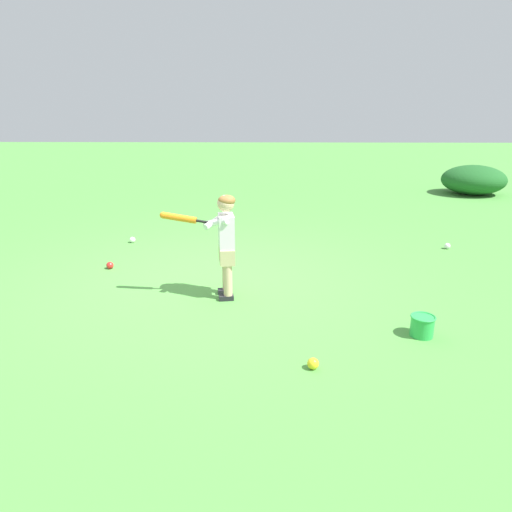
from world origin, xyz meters
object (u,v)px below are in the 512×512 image
(child_batter, at_px, (223,237))
(toy_bucket, at_px, (422,325))
(play_ball_behind_batter, at_px, (313,363))
(play_ball_near_batter, at_px, (132,240))
(play_ball_by_bucket, at_px, (110,265))
(play_ball_center_lawn, at_px, (447,246))

(child_batter, distance_m, toy_bucket, 2.06)
(play_ball_behind_batter, bearing_deg, toy_bucket, 119.15)
(play_ball_near_batter, bearing_deg, toy_bucket, 49.52)
(play_ball_behind_batter, distance_m, toy_bucket, 1.15)
(play_ball_behind_batter, relative_size, play_ball_by_bucket, 1.03)
(play_ball_near_batter, xyz_separation_m, play_ball_by_bucket, (1.13, 0.03, 0.00))
(play_ball_center_lawn, xyz_separation_m, play_ball_near_batter, (-0.22, -4.48, 0.00))
(play_ball_near_batter, relative_size, play_ball_behind_batter, 0.93)
(child_batter, xyz_separation_m, toy_bucket, (0.84, 1.80, -0.55))
(play_ball_near_batter, bearing_deg, child_batter, 37.37)
(play_ball_near_batter, distance_m, toy_bucket, 4.35)
(play_ball_behind_batter, bearing_deg, play_ball_center_lawn, 145.44)
(child_batter, relative_size, toy_bucket, 5.00)
(play_ball_by_bucket, bearing_deg, toy_bucket, 62.74)
(child_batter, bearing_deg, play_ball_near_batter, -142.63)
(play_ball_behind_batter, distance_m, play_ball_by_bucket, 3.20)
(play_ball_by_bucket, xyz_separation_m, toy_bucket, (1.69, 3.28, 0.05))
(child_batter, height_order, play_ball_near_batter, child_batter)
(play_ball_center_lawn, distance_m, toy_bucket, 2.86)
(child_batter, bearing_deg, play_ball_behind_batter, 29.52)
(toy_bucket, bearing_deg, play_ball_center_lawn, 155.68)
(play_ball_near_batter, distance_m, play_ball_behind_batter, 4.09)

